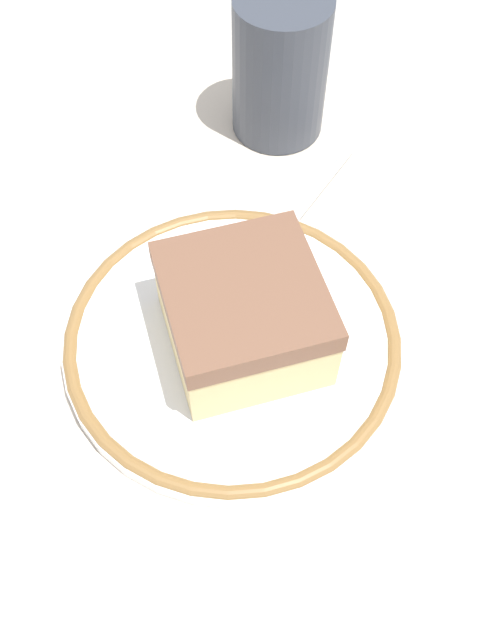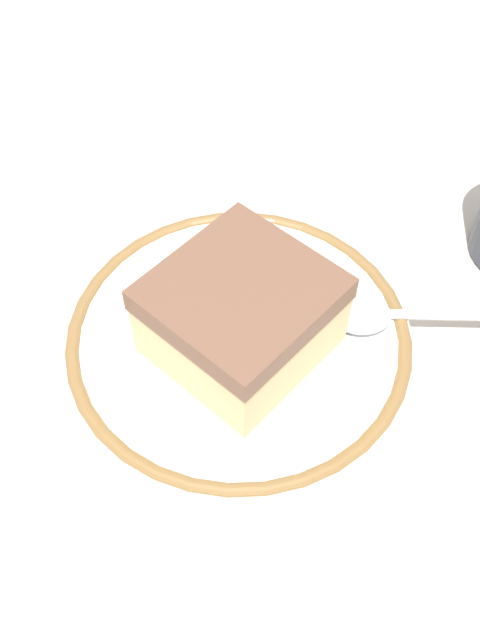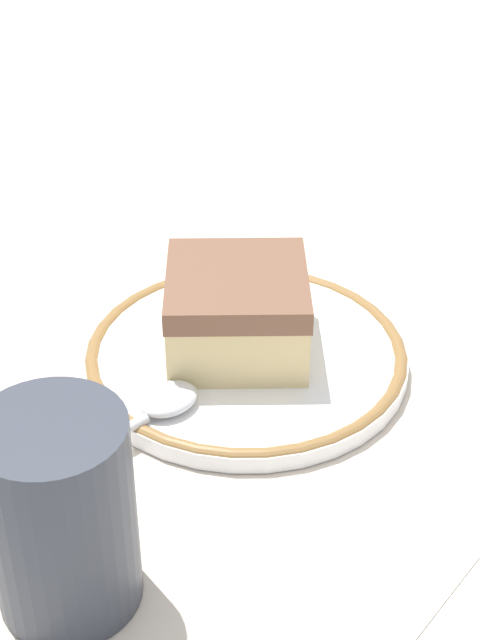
{
  "view_description": "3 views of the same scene",
  "coord_description": "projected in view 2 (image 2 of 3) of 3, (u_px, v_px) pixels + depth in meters",
  "views": [
    {
      "loc": [
        0.22,
        0.09,
        0.36
      ],
      "look_at": [
        0.02,
        0.0,
        0.03
      ],
      "focal_mm": 39.9,
      "sensor_mm": 36.0,
      "label": 1
    },
    {
      "loc": [
        0.05,
        0.23,
        0.34
      ],
      "look_at": [
        0.02,
        0.0,
        0.03
      ],
      "focal_mm": 39.9,
      "sensor_mm": 36.0,
      "label": 2
    },
    {
      "loc": [
        -0.35,
        -0.29,
        0.35
      ],
      "look_at": [
        0.02,
        0.0,
        0.03
      ],
      "focal_mm": 53.36,
      "sensor_mm": 36.0,
      "label": 3
    }
  ],
  "objects": [
    {
      "name": "ground_plane",
      "position": [
        267.0,
        343.0,
        0.42
      ],
      "size": [
        2.4,
        2.4,
        0.0
      ],
      "primitive_type": "plane",
      "color": "#B7B2A8"
    },
    {
      "name": "placemat",
      "position": [
        267.0,
        342.0,
        0.41
      ],
      "size": [
        0.49,
        0.37,
        0.0
      ],
      "primitive_type": "cube",
      "color": "beige",
      "rests_on": "ground_plane"
    },
    {
      "name": "spoon",
      "position": [
        386.0,
        312.0,
        0.41
      ],
      "size": [
        0.13,
        0.04,
        0.01
      ],
      "color": "silver",
      "rests_on": "plate"
    },
    {
      "name": "plate",
      "position": [
        240.0,
        345.0,
        0.4
      ],
      "size": [
        0.2,
        0.2,
        0.01
      ],
      "color": "white",
      "rests_on": "placemat"
    },
    {
      "name": "cake_slice",
      "position": [
        241.0,
        316.0,
        0.38
      ],
      "size": [
        0.12,
        0.12,
        0.05
      ],
      "color": "beige",
      "rests_on": "plate"
    }
  ]
}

